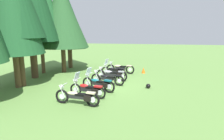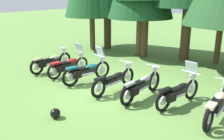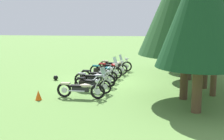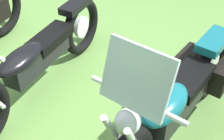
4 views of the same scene
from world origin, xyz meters
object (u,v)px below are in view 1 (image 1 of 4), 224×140
(motorcycle_4, at_px, (112,74))
(traffic_cone, at_px, (143,70))
(motorcycle_6, at_px, (120,68))
(pine_tree_7, at_px, (69,23))
(pine_tree_2, at_px, (10,3))
(pine_tree_6, at_px, (61,15))
(motorcycle_5, at_px, (114,71))
(motorcycle_3, at_px, (107,78))
(dropped_helmet, at_px, (148,86))
(motorcycle_1, at_px, (88,89))
(pine_tree_5, at_px, (39,2))
(motorcycle_0, at_px, (78,96))
(motorcycle_2, at_px, (98,83))

(motorcycle_4, xyz_separation_m, traffic_cone, (3.02, -2.19, -0.22))
(motorcycle_6, relative_size, pine_tree_7, 0.36)
(pine_tree_2, relative_size, pine_tree_6, 1.10)
(motorcycle_5, relative_size, pine_tree_2, 0.26)
(motorcycle_3, distance_m, motorcycle_4, 1.13)
(motorcycle_4, relative_size, dropped_helmet, 8.06)
(motorcycle_5, bearing_deg, traffic_cone, -123.37)
(motorcycle_1, xyz_separation_m, pine_tree_5, (5.19, 5.61, 5.33))
(pine_tree_2, relative_size, dropped_helmet, 27.56)
(motorcycle_4, xyz_separation_m, pine_tree_5, (1.39, 6.23, 5.36))
(motorcycle_4, height_order, pine_tree_5, pine_tree_5)
(motorcycle_0, xyz_separation_m, motorcycle_2, (2.40, -0.41, 0.04))
(pine_tree_6, bearing_deg, motorcycle_5, -100.96)
(motorcycle_4, distance_m, dropped_helmet, 3.03)
(motorcycle_2, height_order, pine_tree_2, pine_tree_2)
(traffic_cone, bearing_deg, dropped_helmet, -174.45)
(motorcycle_1, xyz_separation_m, dropped_helmet, (2.32, -3.24, -0.33))
(motorcycle_0, xyz_separation_m, dropped_helmet, (3.50, -3.37, -0.30))
(motorcycle_5, bearing_deg, motorcycle_3, 108.47)
(motorcycle_0, xyz_separation_m, traffic_cone, (8.00, -2.93, -0.21))
(motorcycle_4, height_order, dropped_helmet, motorcycle_4)
(pine_tree_5, relative_size, traffic_cone, 18.50)
(pine_tree_6, distance_m, traffic_cone, 8.32)
(motorcycle_5, bearing_deg, pine_tree_7, -12.21)
(motorcycle_2, height_order, motorcycle_5, motorcycle_2)
(motorcycle_4, relative_size, motorcycle_6, 0.99)
(motorcycle_2, xyz_separation_m, pine_tree_2, (-0.20, 5.29, 4.70))
(motorcycle_0, xyz_separation_m, pine_tree_5, (6.37, 5.49, 5.37))
(motorcycle_2, distance_m, pine_tree_6, 7.75)
(motorcycle_6, height_order, pine_tree_6, pine_tree_6)
(motorcycle_1, relative_size, motorcycle_6, 0.90)
(motorcycle_2, distance_m, motorcycle_5, 3.84)
(motorcycle_3, xyz_separation_m, traffic_cone, (4.15, -2.30, -0.19))
(motorcycle_4, bearing_deg, motorcycle_2, 90.17)
(motorcycle_2, xyz_separation_m, dropped_helmet, (1.10, -2.96, -0.34))
(motorcycle_3, height_order, pine_tree_2, pine_tree_2)
(motorcycle_5, distance_m, pine_tree_6, 6.40)
(motorcycle_0, xyz_separation_m, pine_tree_6, (7.12, 3.95, 4.38))
(motorcycle_5, xyz_separation_m, motorcycle_6, (1.25, -0.33, 0.00))
(pine_tree_5, xyz_separation_m, pine_tree_6, (0.75, -1.54, -0.99))
(motorcycle_4, xyz_separation_m, pine_tree_6, (2.14, 4.69, 4.37))
(motorcycle_1, height_order, motorcycle_4, motorcycle_1)
(motorcycle_0, bearing_deg, motorcycle_5, -89.82)
(motorcycle_1, height_order, pine_tree_6, pine_tree_6)
(motorcycle_2, bearing_deg, pine_tree_5, -15.33)
(motorcycle_0, height_order, motorcycle_5, motorcycle_5)
(motorcycle_1, bearing_deg, pine_tree_6, -44.13)
(motorcycle_0, relative_size, dropped_helmet, 7.96)
(motorcycle_3, relative_size, dropped_helmet, 7.94)
(traffic_cone, height_order, dropped_helmet, traffic_cone)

